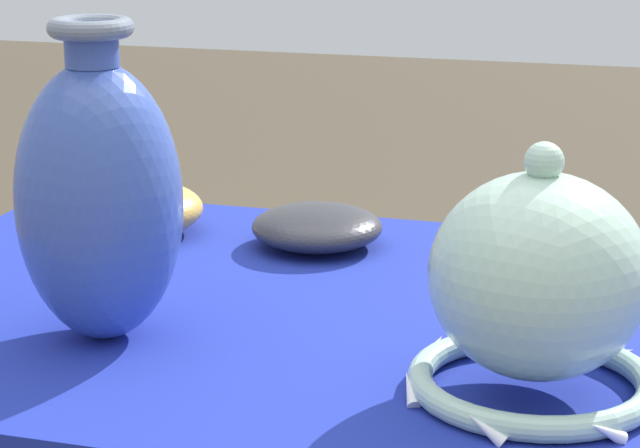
% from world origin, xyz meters
% --- Properties ---
extents(display_table, '(1.15, 0.70, 0.80)m').
position_xyz_m(display_table, '(0.00, -0.02, 0.71)').
color(display_table, olive).
rests_on(display_table, ground_plane).
extents(vase_tall_bulbous, '(0.16, 0.16, 0.30)m').
position_xyz_m(vase_tall_bulbous, '(-0.26, -0.13, 0.93)').
color(vase_tall_bulbous, '#3851A8').
rests_on(vase_tall_bulbous, display_table).
extents(vase_dome_bell, '(0.22, 0.23, 0.22)m').
position_xyz_m(vase_dome_bell, '(0.15, -0.15, 0.89)').
color(vase_dome_bell, '#A8CCB7').
rests_on(vase_dome_bell, display_table).
extents(bowl_shallow_ochre, '(0.16, 0.16, 0.06)m').
position_xyz_m(bowl_shallow_ochre, '(-0.37, 0.19, 0.83)').
color(bowl_shallow_ochre, gold).
rests_on(bowl_shallow_ochre, display_table).
extents(bowl_shallow_charcoal, '(0.15, 0.15, 0.05)m').
position_xyz_m(bowl_shallow_charcoal, '(-0.15, 0.20, 0.82)').
color(bowl_shallow_charcoal, '#2D2D33').
rests_on(bowl_shallow_charcoal, display_table).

